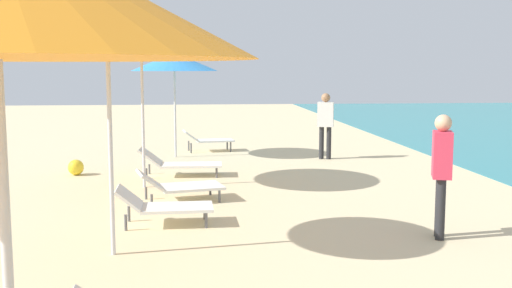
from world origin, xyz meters
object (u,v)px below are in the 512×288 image
(umbrella_farthest, at_px, (174,62))
(beach_ball, at_px, (76,167))
(umbrella_fifth, at_px, (141,36))
(lounger_fifth_shoreside, at_px, (179,163))
(lounger_farthest_shoreside, at_px, (208,139))
(lounger_fifth_inland, at_px, (179,185))
(person_walking_mid, at_px, (442,164))
(umbrella_fourth, at_px, (107,34))
(person_walking_near, at_px, (325,120))
(lounger_fourth_shoreside, at_px, (163,205))

(umbrella_farthest, height_order, beach_ball, umbrella_farthest)
(umbrella_fifth, distance_m, beach_ball, 3.18)
(lounger_fifth_shoreside, relative_size, lounger_farthest_shoreside, 1.22)
(lounger_fifth_shoreside, distance_m, lounger_farthest_shoreside, 3.55)
(umbrella_farthest, bearing_deg, lounger_fifth_inland, -87.27)
(person_walking_mid, bearing_deg, lounger_fifth_shoreside, -36.77)
(person_walking_mid, bearing_deg, lounger_farthest_shoreside, -53.72)
(umbrella_fourth, relative_size, lounger_fifth_shoreside, 1.71)
(umbrella_fifth, xyz_separation_m, umbrella_farthest, (0.42, 3.65, -0.40))
(umbrella_fourth, relative_size, lounger_fifth_inland, 1.92)
(lounger_fifth_shoreside, height_order, lounger_farthest_shoreside, lounger_fifth_shoreside)
(lounger_fifth_inland, bearing_deg, umbrella_fourth, -116.41)
(umbrella_farthest, bearing_deg, umbrella_fourth, -93.19)
(umbrella_fourth, relative_size, umbrella_fifth, 0.92)
(person_walking_near, bearing_deg, umbrella_fifth, 144.04)
(lounger_fifth_inland, bearing_deg, umbrella_fifth, 105.59)
(person_walking_near, bearing_deg, lounger_fifth_inland, 158.67)
(lounger_fifth_inland, bearing_deg, beach_ball, 116.40)
(umbrella_fifth, height_order, person_walking_mid, umbrella_fifth)
(umbrella_fifth, relative_size, lounger_farthest_shoreside, 2.28)
(umbrella_farthest, xyz_separation_m, person_walking_mid, (3.50, -7.27, -1.32))
(lounger_fifth_shoreside, xyz_separation_m, lounger_fifth_inland, (0.07, -2.29, -0.00))
(lounger_fifth_inland, relative_size, person_walking_near, 0.94)
(umbrella_fifth, bearing_deg, lounger_fifth_inland, -61.49)
(beach_ball, bearing_deg, umbrella_fourth, -74.74)
(person_walking_near, bearing_deg, lounger_fifth_shoreside, 136.46)
(lounger_farthest_shoreside, xyz_separation_m, person_walking_mid, (2.73, -8.20, 0.62))
(umbrella_fourth, distance_m, lounger_fifth_inland, 3.56)
(person_walking_mid, bearing_deg, umbrella_fourth, 22.35)
(lounger_farthest_shoreside, relative_size, person_walking_mid, 0.86)
(lounger_fifth_shoreside, bearing_deg, beach_ball, 174.20)
(lounger_fourth_shoreside, distance_m, lounger_farthest_shoreside, 7.28)
(lounger_fifth_inland, height_order, person_walking_mid, person_walking_mid)
(lounger_farthest_shoreside, bearing_deg, umbrella_farthest, -137.44)
(lounger_fifth_inland, relative_size, lounger_farthest_shoreside, 1.09)
(lounger_fifth_shoreside, bearing_deg, lounger_fifth_inland, -86.43)
(person_walking_mid, height_order, beach_ball, person_walking_mid)
(lounger_fifth_shoreside, xyz_separation_m, umbrella_farthest, (-0.16, 2.56, 1.97))
(person_walking_near, relative_size, person_walking_mid, 0.99)
(lounger_farthest_shoreside, distance_m, person_walking_near, 3.17)
(umbrella_fifth, distance_m, lounger_farthest_shoreside, 5.28)
(lounger_farthest_shoreside, xyz_separation_m, person_walking_near, (2.68, -1.57, 0.61))
(umbrella_fourth, relative_size, lounger_farthest_shoreside, 2.09)
(umbrella_fifth, xyz_separation_m, lounger_fifth_shoreside, (0.58, 1.09, -2.37))
(umbrella_fifth, height_order, umbrella_farthest, umbrella_fifth)
(umbrella_fourth, distance_m, person_walking_mid, 4.22)
(lounger_farthest_shoreside, bearing_deg, lounger_fourth_shoreside, -103.62)
(umbrella_fourth, xyz_separation_m, lounger_fourth_shoreside, (0.49, 1.27, -2.18))
(lounger_fourth_shoreside, distance_m, lounger_fifth_shoreside, 3.74)
(lounger_fifth_shoreside, bearing_deg, umbrella_farthest, 95.52)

